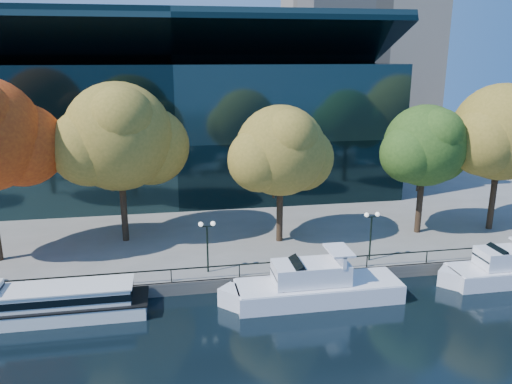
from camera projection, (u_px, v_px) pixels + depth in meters
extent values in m
plane|color=black|center=(246.00, 310.00, 34.29)|extent=(160.00, 160.00, 0.00)
cube|color=slate|center=(205.00, 178.00, 68.81)|extent=(90.00, 67.00, 1.00)
cube|color=#47443F|center=(240.00, 284.00, 37.05)|extent=(90.00, 0.25, 1.00)
cube|color=black|center=(239.00, 265.00, 36.86)|extent=(88.20, 0.08, 0.08)
cube|color=black|center=(239.00, 271.00, 36.99)|extent=(0.07, 0.07, 0.90)
cube|color=black|center=(174.00, 129.00, 61.88)|extent=(50.00, 24.00, 16.00)
cube|color=black|center=(171.00, 50.00, 55.56)|extent=(50.00, 17.14, 7.86)
cube|color=white|center=(51.00, 311.00, 33.15)|extent=(12.52, 3.04, 0.98)
cube|color=black|center=(50.00, 304.00, 33.01)|extent=(12.77, 3.10, 0.11)
cube|color=white|center=(56.00, 296.00, 32.94)|extent=(9.77, 2.49, 1.07)
cube|color=black|center=(56.00, 295.00, 32.93)|extent=(9.89, 2.55, 0.49)
cube|color=white|center=(55.00, 288.00, 32.78)|extent=(10.02, 2.62, 0.09)
cube|color=white|center=(318.00, 291.00, 35.51)|extent=(11.77, 3.36, 1.35)
cube|color=white|center=(236.00, 298.00, 34.52)|extent=(2.58, 2.58, 1.35)
cube|color=white|center=(318.00, 282.00, 35.32)|extent=(11.54, 3.30, 0.09)
cube|color=white|center=(311.00, 272.00, 35.01)|extent=(5.30, 2.52, 1.46)
cube|color=black|center=(290.00, 272.00, 34.72)|extent=(2.32, 2.42, 1.84)
cube|color=white|center=(339.00, 256.00, 35.06)|extent=(0.28, 2.62, 0.90)
cube|color=white|center=(339.00, 250.00, 34.94)|extent=(1.57, 2.62, 0.17)
cube|color=white|center=(509.00, 274.00, 38.42)|extent=(9.48, 2.95, 1.26)
cube|color=white|center=(453.00, 279.00, 37.63)|extent=(2.32, 2.32, 1.26)
cube|color=white|center=(510.00, 266.00, 38.25)|extent=(9.29, 2.89, 0.08)
cube|color=white|center=(506.00, 257.00, 37.96)|extent=(4.27, 2.21, 1.37)
cube|color=black|center=(492.00, 257.00, 37.73)|extent=(1.93, 2.12, 1.59)
sphere|color=#A2250D|center=(22.00, 145.00, 39.41)|extent=(6.63, 6.63, 6.63)
cylinder|color=black|center=(123.00, 200.00, 43.41)|extent=(0.56, 0.56, 7.43)
cylinder|color=black|center=(127.00, 167.00, 42.91)|extent=(1.18, 1.79, 3.72)
cylinder|color=black|center=(116.00, 171.00, 42.35)|extent=(1.09, 1.23, 3.33)
sphere|color=olive|center=(119.00, 137.00, 41.93)|extent=(9.17, 9.17, 9.17)
sphere|color=olive|center=(150.00, 146.00, 43.96)|extent=(6.87, 6.87, 6.87)
sphere|color=olive|center=(89.00, 147.00, 40.86)|extent=(6.42, 6.42, 6.42)
sphere|color=olive|center=(121.00, 120.00, 39.84)|extent=(5.50, 5.50, 5.50)
cylinder|color=black|center=(280.00, 206.00, 43.46)|extent=(0.56, 0.56, 6.49)
cylinder|color=black|center=(285.00, 176.00, 43.06)|extent=(1.08, 1.61, 3.26)
cylinder|color=black|center=(276.00, 181.00, 42.49)|extent=(0.99, 1.12, 2.91)
sphere|color=olive|center=(280.00, 151.00, 42.17)|extent=(7.71, 7.71, 7.71)
sphere|color=olive|center=(301.00, 158.00, 43.88)|extent=(5.78, 5.78, 5.78)
sphere|color=olive|center=(260.00, 160.00, 41.26)|extent=(5.40, 5.40, 5.40)
sphere|color=olive|center=(290.00, 138.00, 40.41)|extent=(4.63, 4.63, 4.63)
cylinder|color=black|center=(420.00, 198.00, 45.62)|extent=(0.56, 0.56, 6.52)
cylinder|color=black|center=(426.00, 170.00, 45.22)|extent=(1.08, 1.61, 3.27)
cylinder|color=black|center=(420.00, 174.00, 44.65)|extent=(0.99, 1.12, 2.93)
sphere|color=#274916|center=(425.00, 146.00, 44.32)|extent=(7.27, 7.27, 7.27)
sphere|color=#274916|center=(438.00, 153.00, 45.93)|extent=(5.45, 5.45, 5.45)
sphere|color=#274916|center=(409.00, 154.00, 43.47)|extent=(5.09, 5.09, 5.09)
sphere|color=#274916|center=(438.00, 134.00, 42.67)|extent=(4.36, 4.36, 4.36)
cylinder|color=black|center=(494.00, 191.00, 46.42)|extent=(0.56, 0.56, 7.36)
cylinder|color=black|center=(501.00, 160.00, 45.93)|extent=(1.18, 1.78, 3.68)
cylinder|color=black|center=(495.00, 164.00, 45.37)|extent=(1.08, 1.22, 3.29)
sphere|color=olive|center=(501.00, 132.00, 44.95)|extent=(8.74, 8.74, 8.74)
sphere|color=olive|center=(484.00, 142.00, 43.93)|extent=(6.11, 6.11, 6.11)
cylinder|color=black|center=(208.00, 250.00, 37.45)|extent=(0.14, 0.14, 3.60)
cube|color=black|center=(207.00, 226.00, 36.96)|extent=(0.90, 0.06, 0.06)
sphere|color=white|center=(201.00, 224.00, 36.83)|extent=(0.36, 0.36, 0.36)
sphere|color=white|center=(213.00, 224.00, 36.98)|extent=(0.36, 0.36, 0.36)
cylinder|color=black|center=(370.00, 239.00, 39.61)|extent=(0.14, 0.14, 3.60)
cube|color=black|center=(372.00, 217.00, 39.12)|extent=(0.90, 0.06, 0.06)
sphere|color=white|center=(367.00, 215.00, 38.99)|extent=(0.36, 0.36, 0.36)
sphere|color=white|center=(377.00, 214.00, 39.14)|extent=(0.36, 0.36, 0.36)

